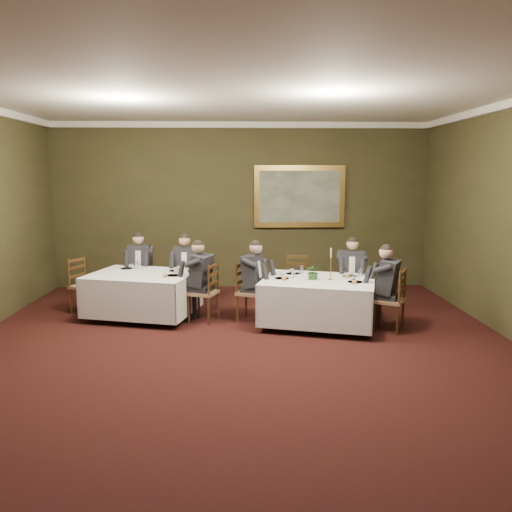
{
  "coord_description": "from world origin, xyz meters",
  "views": [
    {
      "loc": [
        0.05,
        -5.7,
        2.42
      ],
      "look_at": [
        0.25,
        2.07,
        1.15
      ],
      "focal_mm": 35.0,
      "sensor_mm": 36.0,
      "label": 1
    }
  ],
  "objects_px": {
    "centerpiece": "(314,271)",
    "table_main": "(318,298)",
    "diner_sec_endright": "(203,291)",
    "candlestick": "(331,268)",
    "chair_main_endright": "(389,313)",
    "diner_sec_backleft": "(140,276)",
    "chair_sec_backright": "(187,291)",
    "chair_main_endleft": "(251,304)",
    "chair_sec_endleft": "(86,297)",
    "diner_main_endright": "(389,299)",
    "chair_main_backright": "(351,297)",
    "chair_main_backleft": "(298,294)",
    "diner_sec_backright": "(187,279)",
    "table_second": "(143,291)",
    "diner_main_backright": "(351,284)",
    "chair_sec_endright": "(204,304)",
    "painting": "(299,197)",
    "chair_sec_backleft": "(141,288)",
    "diner_main_endleft": "(251,291)"
  },
  "relations": [
    {
      "from": "centerpiece",
      "to": "table_main",
      "type": "bearing_deg",
      "value": 5.75
    },
    {
      "from": "diner_sec_endright",
      "to": "candlestick",
      "type": "bearing_deg",
      "value": -78.24
    },
    {
      "from": "chair_main_endright",
      "to": "diner_sec_backleft",
      "type": "relative_size",
      "value": 0.74
    },
    {
      "from": "chair_sec_backright",
      "to": "chair_main_endleft",
      "type": "bearing_deg",
      "value": 149.31
    },
    {
      "from": "chair_sec_endleft",
      "to": "candlestick",
      "type": "height_order",
      "value": "candlestick"
    },
    {
      "from": "diner_main_endright",
      "to": "chair_main_backright",
      "type": "bearing_deg",
      "value": 48.88
    },
    {
      "from": "chair_main_backleft",
      "to": "diner_sec_backright",
      "type": "bearing_deg",
      "value": -3.84
    },
    {
      "from": "chair_main_backleft",
      "to": "diner_sec_endright",
      "type": "relative_size",
      "value": 0.74
    },
    {
      "from": "table_second",
      "to": "chair_main_endleft",
      "type": "distance_m",
      "value": 1.87
    },
    {
      "from": "diner_main_backright",
      "to": "chair_main_endleft",
      "type": "height_order",
      "value": "diner_main_backright"
    },
    {
      "from": "diner_main_endright",
      "to": "diner_sec_endright",
      "type": "bearing_deg",
      "value": 107.97
    },
    {
      "from": "chair_sec_endright",
      "to": "painting",
      "type": "xyz_separation_m",
      "value": [
        1.86,
        2.55,
        1.67
      ]
    },
    {
      "from": "chair_main_backleft",
      "to": "diner_sec_backleft",
      "type": "distance_m",
      "value": 2.99
    },
    {
      "from": "table_second",
      "to": "chair_sec_endright",
      "type": "distance_m",
      "value": 1.11
    },
    {
      "from": "diner_main_endright",
      "to": "diner_sec_backright",
      "type": "distance_m",
      "value": 3.69
    },
    {
      "from": "candlestick",
      "to": "centerpiece",
      "type": "bearing_deg",
      "value": 175.47
    },
    {
      "from": "diner_main_backright",
      "to": "diner_sec_endright",
      "type": "distance_m",
      "value": 2.6
    },
    {
      "from": "chair_sec_backright",
      "to": "candlestick",
      "type": "relative_size",
      "value": 1.91
    },
    {
      "from": "chair_main_backright",
      "to": "diner_main_backright",
      "type": "bearing_deg",
      "value": 90.0
    },
    {
      "from": "painting",
      "to": "chair_main_endleft",
      "type": "bearing_deg",
      "value": -113.01
    },
    {
      "from": "chair_sec_backleft",
      "to": "chair_main_backleft",
      "type": "bearing_deg",
      "value": 170.05
    },
    {
      "from": "diner_main_backright",
      "to": "candlestick",
      "type": "height_order",
      "value": "diner_main_backright"
    },
    {
      "from": "diner_sec_endright",
      "to": "chair_sec_endleft",
      "type": "bearing_deg",
      "value": 96.58
    },
    {
      "from": "diner_sec_backright",
      "to": "chair_main_backright",
      "type": "bearing_deg",
      "value": 179.61
    },
    {
      "from": "chair_sec_endleft",
      "to": "diner_main_endleft",
      "type": "bearing_deg",
      "value": 105.44
    },
    {
      "from": "chair_sec_endright",
      "to": "diner_main_endleft",
      "type": "bearing_deg",
      "value": -69.14
    },
    {
      "from": "chair_main_backright",
      "to": "diner_main_backright",
      "type": "distance_m",
      "value": 0.23
    },
    {
      "from": "chair_main_backleft",
      "to": "chair_main_backright",
      "type": "relative_size",
      "value": 1.0
    },
    {
      "from": "diner_main_backright",
      "to": "diner_main_endright",
      "type": "xyz_separation_m",
      "value": [
        0.37,
        -1.04,
        0.0
      ]
    },
    {
      "from": "candlestick",
      "to": "chair_main_backright",
      "type": "bearing_deg",
      "value": 56.67
    },
    {
      "from": "chair_main_backright",
      "to": "chair_main_endleft",
      "type": "relative_size",
      "value": 1.0
    },
    {
      "from": "chair_main_endright",
      "to": "painting",
      "type": "bearing_deg",
      "value": 48.4
    },
    {
      "from": "diner_main_endright",
      "to": "painting",
      "type": "relative_size",
      "value": 0.7
    },
    {
      "from": "chair_main_backright",
      "to": "chair_sec_backright",
      "type": "xyz_separation_m",
      "value": [
        -2.95,
        0.56,
        0.0
      ]
    },
    {
      "from": "chair_main_endleft",
      "to": "chair_main_endright",
      "type": "xyz_separation_m",
      "value": [
        2.16,
        -0.6,
        0.0
      ]
    },
    {
      "from": "table_second",
      "to": "diner_main_endright",
      "type": "height_order",
      "value": "diner_main_endright"
    },
    {
      "from": "chair_main_endleft",
      "to": "candlestick",
      "type": "height_order",
      "value": "candlestick"
    },
    {
      "from": "table_main",
      "to": "table_second",
      "type": "height_order",
      "value": "same"
    },
    {
      "from": "diner_sec_backleft",
      "to": "diner_sec_backright",
      "type": "relative_size",
      "value": 1.0
    },
    {
      "from": "table_second",
      "to": "diner_main_backright",
      "type": "distance_m",
      "value": 3.62
    },
    {
      "from": "chair_main_backright",
      "to": "chair_sec_endright",
      "type": "height_order",
      "value": "same"
    },
    {
      "from": "chair_sec_backright",
      "to": "chair_main_backright",
      "type": "bearing_deg",
      "value": 179.38
    },
    {
      "from": "diner_sec_backright",
      "to": "chair_main_endleft",
      "type": "bearing_deg",
      "value": 149.69
    },
    {
      "from": "table_main",
      "to": "chair_main_backleft",
      "type": "xyz_separation_m",
      "value": [
        -0.22,
        1.0,
        -0.17
      ]
    },
    {
      "from": "table_second",
      "to": "diner_sec_endright",
      "type": "xyz_separation_m",
      "value": [
        1.05,
        -0.27,
        0.06
      ]
    },
    {
      "from": "table_second",
      "to": "chair_main_endleft",
      "type": "relative_size",
      "value": 2.0
    },
    {
      "from": "diner_main_backright",
      "to": "table_second",
      "type": "bearing_deg",
      "value": 14.32
    },
    {
      "from": "chair_main_endleft",
      "to": "diner_sec_backright",
      "type": "relative_size",
      "value": 0.74
    },
    {
      "from": "table_main",
      "to": "diner_sec_backright",
      "type": "xyz_separation_m",
      "value": [
        -2.25,
        1.3,
        0.06
      ]
    },
    {
      "from": "table_second",
      "to": "diner_sec_backright",
      "type": "xyz_separation_m",
      "value": [
        0.67,
        0.74,
        0.06
      ]
    }
  ]
}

